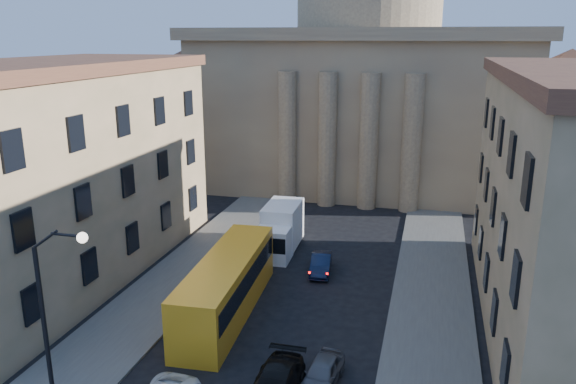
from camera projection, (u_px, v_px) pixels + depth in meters
name	position (u px, v px, depth m)	size (l,w,h in m)	color
sidewalk_left	(146.00, 309.00, 34.45)	(5.00, 60.00, 0.15)	#54524D
sidewalk_right	(430.00, 346.00, 30.31)	(5.00, 60.00, 0.15)	#54524D
church	(366.00, 75.00, 64.12)	(68.02, 28.76, 36.60)	#786149
building_left	(54.00, 170.00, 38.27)	(11.60, 26.60, 14.70)	tan
street_lamp	(53.00, 309.00, 23.36)	(2.62, 0.44, 8.83)	black
car_right_far	(322.00, 373.00, 26.90)	(1.53, 3.81, 1.30)	#505155
car_right_distant	(321.00, 264.00, 39.78)	(1.37, 3.94, 1.30)	#0D1832
city_bus	(227.00, 284.00, 33.68)	(3.56, 12.54, 3.49)	#FDA61C
box_truck	(280.00, 230.00, 43.61)	(2.72, 6.48, 3.52)	white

